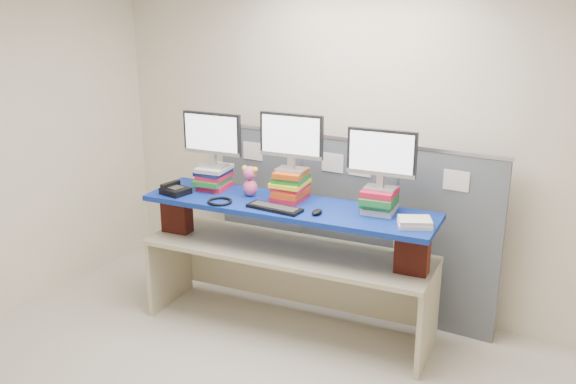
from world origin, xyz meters
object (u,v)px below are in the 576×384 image
Objects in this scene: desk at (288,265)px; monitor_right at (382,156)px; blue_board at (288,207)px; keyboard at (275,208)px; monitor_center at (291,138)px; desk_phone at (175,190)px; monitor_left at (212,136)px.

desk is 1.19m from monitor_right.
blue_board is 0.17m from keyboard.
monitor_right is (0.69, 0.19, 0.46)m from blue_board.
blue_board is 4.47× the size of monitor_center.
monitor_center is 2.30× the size of desk_phone.
desk is 0.55m from keyboard.
monitor_left reaches higher than blue_board.
keyboard is at bearing -21.59° from monitor_left.
blue_board reaches higher than desk.
keyboard is at bearing 12.81° from desk_phone.
monitor_center is 1.00× the size of monitor_right.
monitor_center reaches higher than blue_board.
blue_board is 0.53m from monitor_center.
monitor_left is at bearing 170.90° from desk.
keyboard is at bearing -104.65° from blue_board.
monitor_right reaches higher than blue_board.
monitor_right reaches higher than desk.
keyboard is 1.94× the size of desk_phone.
desk is 1.11m from desk_phone.
desk_phone is at bearing -171.81° from desk.
blue_board is (0.00, 0.00, 0.49)m from desk.
blue_board is at bearing -77.80° from monitor_center.
monitor_right reaches higher than keyboard.
desk is at bearing 82.64° from keyboard.
monitor_center is (-0.04, 0.12, 1.02)m from desk.
monitor_right reaches higher than desk_phone.
monitor_left reaches higher than desk.
monitor_center reaches higher than keyboard.
monitor_left reaches higher than keyboard.
monitor_center is at bearing 102.20° from desk.
blue_board is at bearing -5.82° from desk.
desk_phone is (-0.94, -0.23, 0.55)m from desk.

